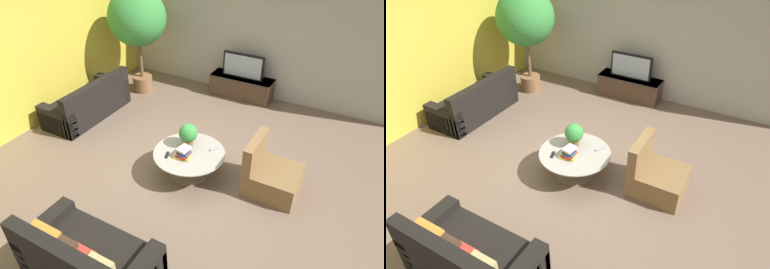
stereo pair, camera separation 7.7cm
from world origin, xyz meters
The scene contains 14 objects.
ground_plane centered at (0.00, 0.00, 0.00)m, with size 24.00×24.00×0.00m, color brown.
back_wall_stone centered at (0.00, 3.26, 1.50)m, with size 7.40×0.12×3.00m, color #A39E93.
side_wall_left centered at (-3.26, 0.20, 1.50)m, with size 0.12×7.40×3.00m, color gold.
media_console centered at (-0.03, 2.94, 0.26)m, with size 1.45×0.50×0.49m.
television centered at (-0.03, 2.94, 0.76)m, with size 0.95×0.13×0.54m.
coffee_table centered at (0.27, -0.07, 0.32)m, with size 1.16×1.16×0.44m.
couch_by_wall centered at (-2.52, 0.58, 0.29)m, with size 0.84×1.83×0.84m.
couch_near_entry centered at (0.14, -2.30, 0.29)m, with size 1.61×0.84×0.84m.
armchair_wicker centered at (1.53, 0.22, 0.27)m, with size 0.80×0.76×0.86m.
potted_palm_tall centered at (-2.24, 2.12, 1.67)m, with size 1.27×1.27×2.35m.
potted_plant_tabletop centered at (0.16, 0.10, 0.66)m, with size 0.31×0.31×0.39m.
book_stack centered at (0.24, -0.21, 0.52)m, with size 0.28×0.26×0.16m.
remote_black centered at (0.00, -0.31, 0.45)m, with size 0.04×0.16×0.02m, color black.
remote_silver centered at (0.58, 0.19, 0.45)m, with size 0.04×0.16×0.02m, color gray.
Camera 2 is at (2.49, -3.86, 3.75)m, focal length 32.00 mm.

